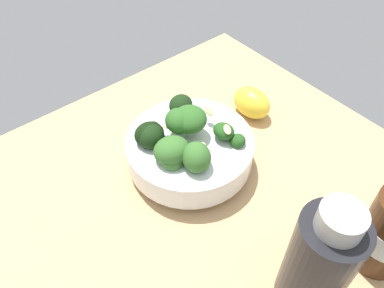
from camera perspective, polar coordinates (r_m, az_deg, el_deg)
The scene contains 4 objects.
ground_plane at distance 56.32cm, azimuth 3.09°, elevation -7.25°, with size 57.77×57.77×3.60cm, color tan.
bowl_of_broccoli at distance 54.30cm, azimuth -0.53°, elevation -0.15°, with size 17.96×17.96×9.91cm.
lemon_wedge at distance 64.19cm, azimuth 8.82°, elevation 6.09°, with size 6.79×4.72×4.89cm, color yellow.
bottle_tall at distance 42.24cm, azimuth 18.30°, elevation -16.26°, with size 6.68×6.68×16.44cm.
Camera 1 is at (23.35, 23.63, 43.68)cm, focal length 36.08 mm.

